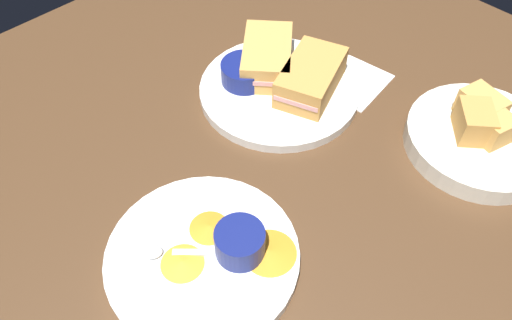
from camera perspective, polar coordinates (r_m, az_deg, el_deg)
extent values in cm
cube|color=#4C331E|center=(75.57, 3.12, 0.96)|extent=(110.00, 110.00, 3.00)
cylinder|color=white|center=(81.65, 2.64, 7.89)|extent=(25.50, 25.50, 1.60)
cube|color=#C68C42|center=(79.50, 6.25, 9.30)|extent=(14.86, 11.76, 4.80)
cube|color=#DB938E|center=(79.50, 6.25, 9.30)|extent=(14.89, 11.28, 0.80)
cube|color=tan|center=(82.90, 1.26, 11.60)|extent=(14.79, 14.27, 4.80)
cube|color=#DB938E|center=(82.90, 1.26, 11.60)|extent=(14.59, 13.98, 0.80)
cylinder|color=navy|center=(81.14, -1.30, 9.90)|extent=(7.60, 7.60, 3.26)
cylinder|color=black|center=(80.35, -1.31, 10.57)|extent=(6.24, 6.24, 0.60)
cube|color=silver|center=(80.55, 5.71, 7.96)|extent=(3.54, 5.12, 0.40)
ellipsoid|color=silver|center=(81.11, 1.86, 8.72)|extent=(3.54, 3.88, 0.80)
cylinder|color=white|center=(62.93, -6.06, -10.86)|extent=(23.75, 23.75, 1.60)
cylinder|color=navy|center=(60.43, -1.83, -9.33)|extent=(6.09, 6.09, 3.89)
cylinder|color=olive|center=(59.10, -1.87, -8.56)|extent=(4.99, 4.99, 0.60)
cube|color=silver|center=(62.11, -6.90, -10.36)|extent=(4.47, 4.44, 0.40)
ellipsoid|color=silver|center=(62.88, -11.97, -10.13)|extent=(3.82, 3.82, 0.80)
cone|color=orange|center=(61.71, 1.57, -10.32)|extent=(8.98, 8.98, 0.60)
cone|color=gold|center=(61.62, -8.35, -11.38)|extent=(7.08, 7.08, 0.60)
cone|color=orange|center=(63.77, -5.32, -7.53)|extent=(7.15, 7.15, 0.60)
cylinder|color=silver|center=(79.86, 23.96, 2.10)|extent=(21.18, 21.18, 3.00)
cube|color=tan|center=(79.70, 24.16, 5.57)|extent=(5.70, 6.88, 4.04)
cube|color=#C68C42|center=(76.65, 23.49, 3.99)|extent=(7.42, 7.25, 4.39)
cube|color=tan|center=(77.48, 24.97, 3.68)|extent=(5.92, 7.00, 3.98)
cube|color=white|center=(85.55, 11.13, 8.67)|extent=(12.04, 10.31, 0.40)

